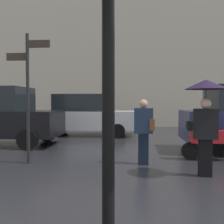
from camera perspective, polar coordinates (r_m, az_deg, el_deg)
The scene contains 5 objects.
pedestrian_with_umbrella at distance 5.58m, azimuth 19.70°, elevation 1.64°, with size 0.85×0.85×1.95m.
pedestrian_with_bag at distance 6.35m, azimuth 6.98°, elevation -3.39°, with size 0.48×0.24×1.57m.
parked_scooter at distance 7.27m, azimuth 20.36°, elevation -5.43°, with size 1.51×0.32×1.23m.
parked_car_left at distance 12.01m, azimuth -5.61°, elevation -0.57°, with size 4.42×2.02×1.86m.
street_signpost at distance 6.72m, azimuth -17.79°, elevation 5.50°, with size 1.08×0.08×3.15m.
Camera 1 is at (-0.23, -2.25, 1.49)m, focal length 42.11 mm.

